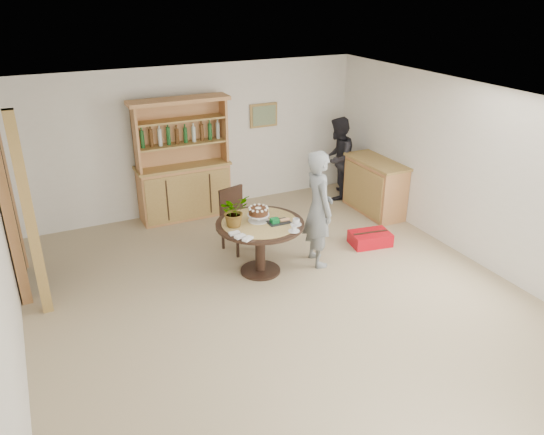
% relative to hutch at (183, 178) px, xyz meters
% --- Properties ---
extents(ground, '(7.00, 7.00, 0.00)m').
position_rel_hutch_xyz_m(ground, '(0.30, -3.24, -0.69)').
color(ground, tan).
rests_on(ground, ground).
extents(room_shell, '(6.04, 7.04, 2.52)m').
position_rel_hutch_xyz_m(room_shell, '(0.30, -3.23, 1.05)').
color(room_shell, white).
rests_on(room_shell, ground).
extents(doorway, '(0.13, 1.10, 2.18)m').
position_rel_hutch_xyz_m(doorway, '(-2.63, -1.24, 0.42)').
color(doorway, black).
rests_on(doorway, ground).
extents(pine_post, '(0.12, 0.12, 2.50)m').
position_rel_hutch_xyz_m(pine_post, '(-2.40, -2.04, 0.56)').
color(pine_post, '#AD8C49').
rests_on(pine_post, ground).
extents(hutch, '(1.62, 0.54, 2.04)m').
position_rel_hutch_xyz_m(hutch, '(0.00, 0.00, 0.00)').
color(hutch, tan).
rests_on(hutch, ground).
extents(sideboard, '(0.54, 1.26, 0.94)m').
position_rel_hutch_xyz_m(sideboard, '(3.04, -1.24, -0.22)').
color(sideboard, tan).
rests_on(sideboard, ground).
extents(dining_table, '(1.20, 1.20, 0.76)m').
position_rel_hutch_xyz_m(dining_table, '(0.37, -2.31, -0.08)').
color(dining_table, black).
rests_on(dining_table, ground).
extents(dining_chair, '(0.52, 0.52, 0.95)m').
position_rel_hutch_xyz_m(dining_chair, '(0.35, -1.48, -0.15)').
color(dining_chair, black).
rests_on(dining_chair, ground).
extents(birthday_cake, '(0.30, 0.30, 0.20)m').
position_rel_hutch_xyz_m(birthday_cake, '(0.37, -2.26, 0.19)').
color(birthday_cake, white).
rests_on(birthday_cake, dining_table).
extents(flower_vase, '(0.47, 0.44, 0.42)m').
position_rel_hutch_xyz_m(flower_vase, '(0.02, -2.26, 0.28)').
color(flower_vase, '#3F7233').
rests_on(flower_vase, dining_table).
extents(gift_tray, '(0.30, 0.20, 0.08)m').
position_rel_hutch_xyz_m(gift_tray, '(0.58, -2.43, 0.10)').
color(gift_tray, black).
rests_on(gift_tray, dining_table).
extents(coffee_cup_a, '(0.15, 0.15, 0.09)m').
position_rel_hutch_xyz_m(coffee_cup_a, '(0.77, -2.59, 0.11)').
color(coffee_cup_a, silver).
rests_on(coffee_cup_a, dining_table).
extents(coffee_cup_b, '(0.15, 0.15, 0.08)m').
position_rel_hutch_xyz_m(coffee_cup_b, '(0.65, -2.76, 0.11)').
color(coffee_cup_b, silver).
rests_on(coffee_cup_b, dining_table).
extents(napkins, '(0.24, 0.33, 0.03)m').
position_rel_hutch_xyz_m(napkins, '(-0.04, -2.62, 0.09)').
color(napkins, white).
rests_on(napkins, dining_table).
extents(teen_boy, '(0.48, 0.66, 1.68)m').
position_rel_hutch_xyz_m(teen_boy, '(1.22, -2.41, 0.15)').
color(teen_boy, slate).
rests_on(teen_boy, ground).
extents(adult_person, '(0.93, 0.93, 1.52)m').
position_rel_hutch_xyz_m(adult_person, '(2.80, -0.38, 0.07)').
color(adult_person, black).
rests_on(adult_person, ground).
extents(red_suitcase, '(0.66, 0.49, 0.21)m').
position_rel_hutch_xyz_m(red_suitcase, '(2.24, -2.28, -0.59)').
color(red_suitcase, red).
rests_on(red_suitcase, ground).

